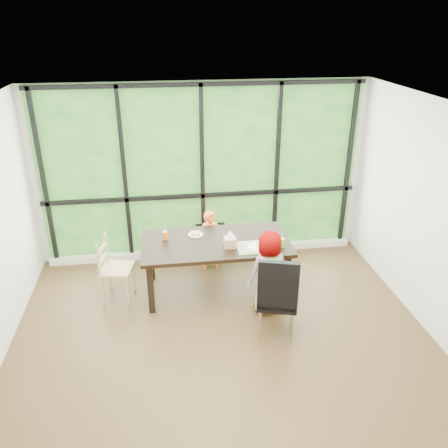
{
  "coord_description": "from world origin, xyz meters",
  "views": [
    {
      "loc": [
        -0.62,
        -4.36,
        3.55
      ],
      "look_at": [
        0.16,
        1.0,
        1.05
      ],
      "focal_mm": 36.75,
      "sensor_mm": 36.0,
      "label": 1
    }
  ],
  "objects": [
    {
      "name": "ground",
      "position": [
        0.0,
        0.0,
        0.0
      ],
      "size": [
        5.0,
        5.0,
        0.0
      ],
      "primitive_type": "plane",
      "color": "black",
      "rests_on": "ground"
    },
    {
      "name": "back_wall",
      "position": [
        0.0,
        2.25,
        1.35
      ],
      "size": [
        5.0,
        0.0,
        5.0
      ],
      "primitive_type": "plane",
      "rotation": [
        1.57,
        0.0,
        0.0
      ],
      "color": "silver",
      "rests_on": "ground"
    },
    {
      "name": "foliage_backdrop",
      "position": [
        0.0,
        2.23,
        1.35
      ],
      "size": [
        4.8,
        0.02,
        2.65
      ],
      "primitive_type": "cube",
      "color": "#205321",
      "rests_on": "back_wall"
    },
    {
      "name": "window_mullions",
      "position": [
        0.0,
        2.19,
        1.35
      ],
      "size": [
        4.8,
        0.06,
        2.65
      ],
      "primitive_type": null,
      "color": "black",
      "rests_on": "back_wall"
    },
    {
      "name": "window_sill",
      "position": [
        0.0,
        2.15,
        0.05
      ],
      "size": [
        4.8,
        0.12,
        0.1
      ],
      "primitive_type": "cube",
      "color": "silver",
      "rests_on": "ground"
    },
    {
      "name": "dining_table",
      "position": [
        0.06,
        1.1,
        0.38
      ],
      "size": [
        2.05,
        1.16,
        0.75
      ],
      "primitive_type": "cube",
      "rotation": [
        0.0,
        0.0,
        0.07
      ],
      "color": "black",
      "rests_on": "ground"
    },
    {
      "name": "chair_window_leather",
      "position": [
        0.11,
        2.08,
        0.54
      ],
      "size": [
        0.47,
        0.47,
        1.08
      ],
      "primitive_type": "cube",
      "rotation": [
        0.0,
        0.0,
        0.03
      ],
      "color": "black",
      "rests_on": "ground"
    },
    {
      "name": "chair_interior_leather",
      "position": [
        0.66,
        0.06,
        0.54
      ],
      "size": [
        0.57,
        0.57,
        1.08
      ],
      "primitive_type": "cube",
      "rotation": [
        0.0,
        0.0,
        2.86
      ],
      "color": "black",
      "rests_on": "ground"
    },
    {
      "name": "chair_end_beech",
      "position": [
        -1.28,
        1.08,
        0.45
      ],
      "size": [
        0.47,
        0.49,
        0.9
      ],
      "primitive_type": "cube",
      "rotation": [
        0.0,
        0.0,
        1.38
      ],
      "color": "tan",
      "rests_on": "ground"
    },
    {
      "name": "child_toddler",
      "position": [
        0.06,
        1.72,
        0.46
      ],
      "size": [
        0.37,
        0.28,
        0.92
      ],
      "primitive_type": "imported",
      "rotation": [
        0.0,
        0.0,
        0.17
      ],
      "color": "orange",
      "rests_on": "ground"
    },
    {
      "name": "child_older",
      "position": [
        0.64,
        0.52,
        0.56
      ],
      "size": [
        0.62,
        0.49,
        1.12
      ],
      "primitive_type": "imported",
      "rotation": [
        0.0,
        0.0,
        3.42
      ],
      "color": "gray",
      "rests_on": "ground"
    },
    {
      "name": "placemat",
      "position": [
        0.57,
        0.86,
        0.75
      ],
      "size": [
        0.51,
        0.37,
        0.01
      ],
      "primitive_type": "cube",
      "color": "tan",
      "rests_on": "dining_table"
    },
    {
      "name": "plate_far",
      "position": [
        -0.19,
        1.34,
        0.76
      ],
      "size": [
        0.21,
        0.21,
        0.01
      ],
      "primitive_type": "cylinder",
      "color": "white",
      "rests_on": "dining_table"
    },
    {
      "name": "plate_near",
      "position": [
        0.58,
        0.85,
        0.76
      ],
      "size": [
        0.27,
        0.27,
        0.02
      ],
      "primitive_type": "cylinder",
      "color": "white",
      "rests_on": "dining_table"
    },
    {
      "name": "orange_cup",
      "position": [
        -0.61,
        1.26,
        0.81
      ],
      "size": [
        0.07,
        0.07,
        0.12
      ],
      "primitive_type": "cylinder",
      "color": "orange",
      "rests_on": "dining_table"
    },
    {
      "name": "green_cup",
      "position": [
        0.9,
        0.82,
        0.81
      ],
      "size": [
        0.08,
        0.08,
        0.13
      ],
      "primitive_type": "cylinder",
      "color": "#4FD02C",
      "rests_on": "dining_table"
    },
    {
      "name": "tissue_box",
      "position": [
        0.23,
        0.93,
        0.82
      ],
      "size": [
        0.15,
        0.15,
        0.13
      ],
      "primitive_type": "cube",
      "color": "tan",
      "rests_on": "dining_table"
    },
    {
      "name": "crepe_rolls_far",
      "position": [
        -0.19,
        1.34,
        0.78
      ],
      "size": [
        0.15,
        0.12,
        0.04
      ],
      "primitive_type": null,
      "color": "tan",
      "rests_on": "plate_far"
    },
    {
      "name": "crepe_rolls_near",
      "position": [
        0.58,
        0.85,
        0.78
      ],
      "size": [
        0.05,
        0.12,
        0.04
      ],
      "primitive_type": null,
      "color": "tan",
      "rests_on": "plate_near"
    },
    {
      "name": "straw_white",
      "position": [
        -0.61,
        1.26,
        0.91
      ],
      "size": [
        0.01,
        0.04,
        0.2
      ],
      "primitive_type": "cylinder",
      "rotation": [
        0.14,
        0.0,
        0.0
      ],
      "color": "white",
      "rests_on": "orange_cup"
    },
    {
      "name": "straw_pink",
      "position": [
        0.9,
        0.82,
        0.92
      ],
      "size": [
        0.01,
        0.04,
        0.2
      ],
      "primitive_type": "cylinder",
      "rotation": [
        0.14,
        0.0,
        0.0
      ],
      "color": "pink",
      "rests_on": "green_cup"
    },
    {
      "name": "tissue",
      "position": [
        0.23,
        0.93,
        0.94
      ],
      "size": [
        0.12,
        0.12,
        0.11
      ],
      "primitive_type": "cone",
      "color": "white",
      "rests_on": "tissue_box"
    }
  ]
}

